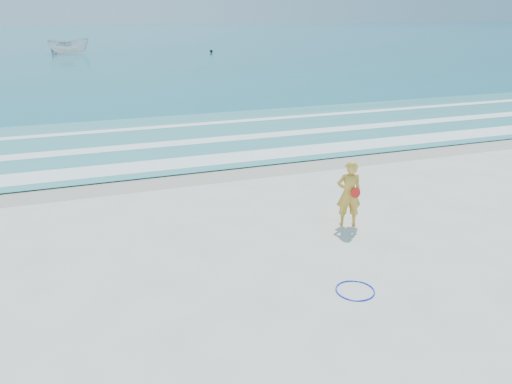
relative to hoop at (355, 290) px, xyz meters
name	(u,v)px	position (x,y,z in m)	size (l,w,h in m)	color
ground	(333,311)	(-0.75, -0.47, -0.01)	(400.00, 400.00, 0.00)	silver
wet_sand	(208,172)	(-0.75, 8.53, -0.01)	(400.00, 2.40, 0.00)	#B2A893
ocean	(87,38)	(-0.75, 104.53, 0.01)	(400.00, 190.00, 0.04)	#19727F
shallow	(178,138)	(-0.75, 13.53, 0.03)	(400.00, 10.00, 0.01)	#59B7AD
foam_near	(199,161)	(-0.75, 9.83, 0.04)	(400.00, 1.40, 0.01)	white
foam_mid	(182,143)	(-0.75, 12.73, 0.04)	(400.00, 0.90, 0.01)	white
foam_far	(168,126)	(-0.75, 16.03, 0.04)	(400.00, 0.60, 0.01)	white
hoop	(355,290)	(0.00, 0.00, 0.00)	(0.78, 0.78, 0.03)	#0C26E2
boat	(69,46)	(-4.59, 62.66, 1.00)	(1.90, 5.04, 1.95)	silver
buoy	(211,51)	(12.87, 58.08, 0.23)	(0.40, 0.40, 0.40)	black
woman	(349,194)	(1.49, 2.93, 0.86)	(0.74, 0.60, 1.75)	gold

